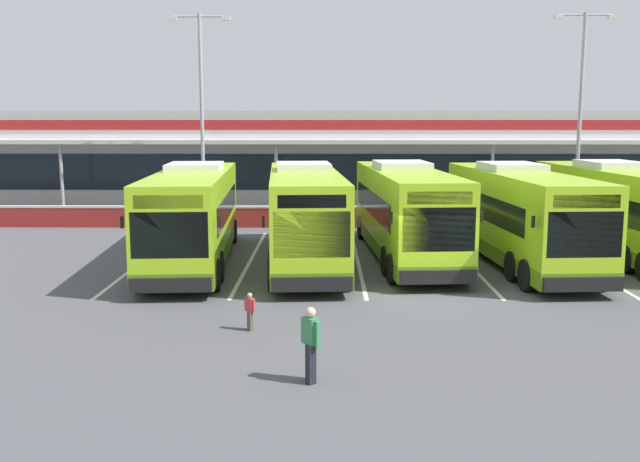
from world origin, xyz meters
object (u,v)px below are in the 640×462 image
object	(u,v)px
coach_bus_left_centre	(305,217)
coach_bus_rightmost	(619,212)
coach_bus_centre	(405,213)
pedestrian_child	(250,310)
lamp_post_centre	(581,104)
lamp_post_west	(202,104)
pedestrian_in_dark_coat	(311,342)
coach_bus_leftmost	(193,217)
coach_bus_right_centre	(518,217)

from	to	relation	value
coach_bus_left_centre	coach_bus_rightmost	distance (m)	12.67
coach_bus_centre	pedestrian_child	bearing A→B (deg)	-117.07
coach_bus_rightmost	pedestrian_child	world-z (taller)	coach_bus_rightmost
coach_bus_rightmost	lamp_post_centre	distance (m)	11.08
coach_bus_centre	lamp_post_west	size ratio (longest dim) A/B	1.12
coach_bus_left_centre	pedestrian_in_dark_coat	distance (m)	12.77
coach_bus_centre	lamp_post_centre	distance (m)	15.35
pedestrian_in_dark_coat	lamp_post_west	world-z (taller)	lamp_post_west
coach_bus_centre	pedestrian_in_dark_coat	world-z (taller)	coach_bus_centre
coach_bus_leftmost	coach_bus_centre	size ratio (longest dim) A/B	1.00
lamp_post_centre	lamp_post_west	bearing A→B (deg)	178.81
coach_bus_centre	coach_bus_rightmost	xyz separation A→B (m)	(8.63, 0.40, 0.00)
lamp_post_centre	coach_bus_rightmost	bearing A→B (deg)	-99.90
coach_bus_leftmost	lamp_post_west	bearing A→B (deg)	97.78
pedestrian_in_dark_coat	pedestrian_child	distance (m)	4.09
coach_bus_leftmost	coach_bus_centre	world-z (taller)	same
coach_bus_right_centre	pedestrian_child	distance (m)	13.07
coach_bus_right_centre	coach_bus_centre	bearing A→B (deg)	167.11
coach_bus_leftmost	coach_bus_left_centre	size ratio (longest dim) A/B	1.00
lamp_post_west	coach_bus_rightmost	bearing A→B (deg)	-29.36
coach_bus_centre	lamp_post_centre	size ratio (longest dim) A/B	1.12
pedestrian_child	lamp_post_centre	xyz separation A→B (m)	(15.50, 20.41, 5.75)
coach_bus_leftmost	pedestrian_child	xyz separation A→B (m)	(3.08, -8.86, -1.24)
coach_bus_leftmost	lamp_post_centre	size ratio (longest dim) A/B	1.12
pedestrian_child	lamp_post_centre	world-z (taller)	lamp_post_centre
coach_bus_right_centre	lamp_post_west	bearing A→B (deg)	140.06
coach_bus_left_centre	pedestrian_child	world-z (taller)	coach_bus_left_centre
coach_bus_rightmost	lamp_post_centre	xyz separation A→B (m)	(1.74, 9.97, 4.50)
coach_bus_right_centre	coach_bus_rightmost	size ratio (longest dim) A/B	1.00
coach_bus_right_centre	pedestrian_child	bearing A→B (deg)	-135.83
coach_bus_left_centre	lamp_post_centre	world-z (taller)	lamp_post_centre
coach_bus_rightmost	pedestrian_in_dark_coat	world-z (taller)	coach_bus_rightmost
coach_bus_centre	pedestrian_in_dark_coat	bearing A→B (deg)	-104.14
coach_bus_left_centre	coach_bus_right_centre	size ratio (longest dim) A/B	1.00
coach_bus_leftmost	coach_bus_rightmost	world-z (taller)	same
coach_bus_left_centre	coach_bus_rightmost	size ratio (longest dim) A/B	1.00
lamp_post_west	coach_bus_leftmost	bearing A→B (deg)	-82.22
coach_bus_left_centre	coach_bus_rightmost	world-z (taller)	same
coach_bus_leftmost	coach_bus_left_centre	bearing A→B (deg)	1.98
coach_bus_right_centre	coach_bus_left_centre	bearing A→B (deg)	-179.57
lamp_post_west	lamp_post_centre	size ratio (longest dim) A/B	1.00
coach_bus_left_centre	coach_bus_leftmost	bearing A→B (deg)	-178.02
lamp_post_west	coach_bus_left_centre	bearing A→B (deg)	-63.55
coach_bus_right_centre	pedestrian_in_dark_coat	world-z (taller)	coach_bus_right_centre
coach_bus_left_centre	pedestrian_in_dark_coat	size ratio (longest dim) A/B	7.59
pedestrian_in_dark_coat	coach_bus_right_centre	bearing A→B (deg)	59.04
coach_bus_left_centre	lamp_post_west	distance (m)	13.95
coach_bus_left_centre	pedestrian_child	xyz separation A→B (m)	(-1.17, -9.01, -1.24)
coach_bus_centre	lamp_post_centre	bearing A→B (deg)	45.01
pedestrian_in_dark_coat	coach_bus_rightmost	bearing A→B (deg)	49.49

